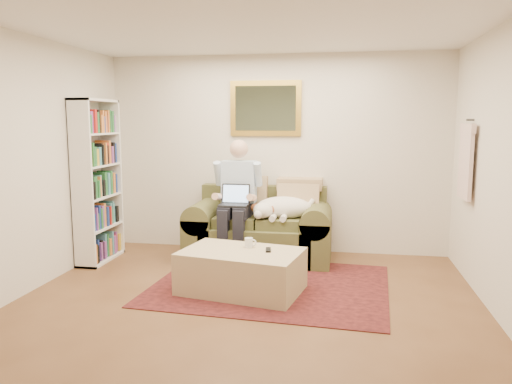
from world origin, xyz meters
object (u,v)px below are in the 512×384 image
(sofa, at_px, (260,235))
(ottoman, at_px, (241,271))
(seated_man, at_px, (236,202))
(laptop, at_px, (235,200))
(coffee_mug, at_px, (249,243))
(bookshelf, at_px, (97,181))
(sleeping_dog, at_px, (284,207))

(sofa, height_order, ottoman, sofa)
(sofa, height_order, seated_man, seated_man)
(laptop, xyz_separation_m, coffee_mug, (0.34, -0.88, -0.31))
(bookshelf, bearing_deg, laptop, 6.08)
(laptop, distance_m, ottoman, 1.22)
(seated_man, xyz_separation_m, ottoman, (0.29, -1.10, -0.54))
(sleeping_dog, height_order, bookshelf, bookshelf)
(laptop, bearing_deg, sofa, 41.02)
(coffee_mug, height_order, bookshelf, bookshelf)
(sofa, distance_m, bookshelf, 2.12)
(laptop, distance_m, coffee_mug, 1.00)
(seated_man, xyz_separation_m, laptop, (0.00, -0.07, 0.04))
(seated_man, height_order, sleeping_dog, seated_man)
(sleeping_dog, relative_size, bookshelf, 0.37)
(laptop, height_order, ottoman, laptop)
(sofa, bearing_deg, seated_man, -148.55)
(coffee_mug, bearing_deg, sofa, 93.72)
(laptop, distance_m, bookshelf, 1.72)
(sofa, xyz_separation_m, seated_man, (-0.27, -0.16, 0.44))
(sleeping_dog, bearing_deg, sofa, 164.26)
(sofa, xyz_separation_m, ottoman, (0.02, -1.27, -0.09))
(sleeping_dog, height_order, ottoman, sleeping_dog)
(seated_man, distance_m, bookshelf, 1.73)
(laptop, bearing_deg, seated_man, 90.00)
(sofa, distance_m, sleeping_dog, 0.50)
(ottoman, bearing_deg, sleeping_dog, 75.81)
(laptop, xyz_separation_m, ottoman, (0.29, -1.03, -0.57))
(coffee_mug, bearing_deg, bookshelf, 160.96)
(coffee_mug, bearing_deg, sleeping_dog, 76.40)
(sofa, distance_m, coffee_mug, 1.13)
(laptop, height_order, coffee_mug, laptop)
(seated_man, bearing_deg, coffee_mug, -70.30)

